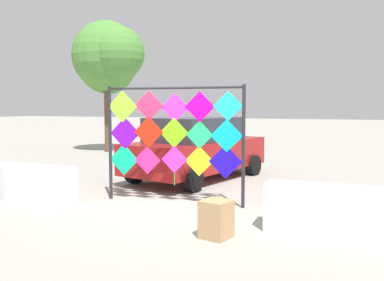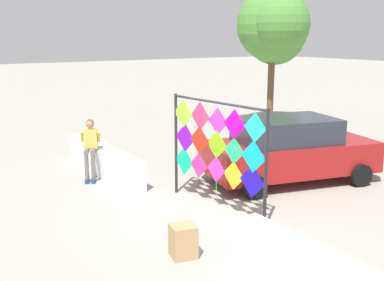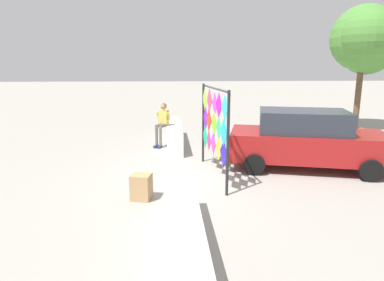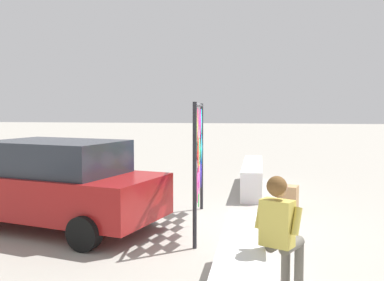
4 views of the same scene
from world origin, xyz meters
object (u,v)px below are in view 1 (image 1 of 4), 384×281
object	(u,v)px
kite_display_rack	(173,132)
tree_palm_like	(109,58)
parked_car	(196,148)
cardboard_box_large	(216,219)

from	to	relation	value
kite_display_rack	tree_palm_like	bearing A→B (deg)	129.96
kite_display_rack	parked_car	size ratio (longest dim) A/B	0.62
kite_display_rack	parked_car	bearing A→B (deg)	101.22
parked_car	tree_palm_like	xyz separation A→B (m)	(-6.08, 5.10, 3.26)
cardboard_box_large	tree_palm_like	distance (m)	13.34
parked_car	tree_palm_like	world-z (taller)	tree_palm_like
parked_car	cardboard_box_large	distance (m)	5.18
parked_car	cardboard_box_large	bearing A→B (deg)	-65.55
cardboard_box_large	kite_display_rack	bearing A→B (deg)	130.26
parked_car	tree_palm_like	size ratio (longest dim) A/B	0.83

